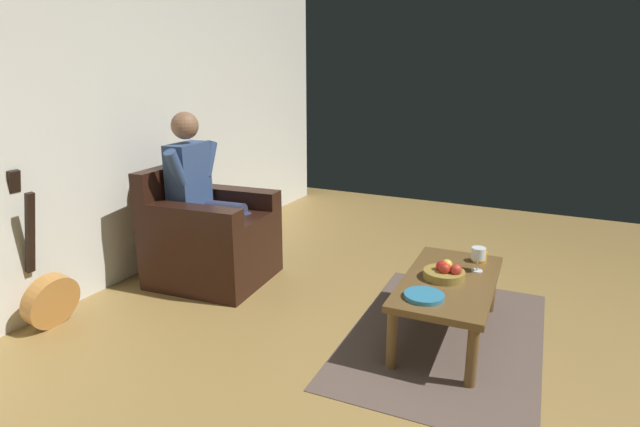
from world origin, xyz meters
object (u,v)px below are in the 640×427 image
(wine_glass_near, at_px, (478,255))
(fruit_bowl, at_px, (445,272))
(candle_jar, at_px, (480,256))
(person_seated, at_px, (203,192))
(coffee_table, at_px, (449,287))
(guitar, at_px, (49,295))
(armchair, at_px, (209,238))
(decorative_dish, at_px, (424,296))

(wine_glass_near, distance_m, fruit_bowl, 0.27)
(fruit_bowl, distance_m, candle_jar, 0.41)
(person_seated, relative_size, candle_jar, 14.25)
(person_seated, height_order, coffee_table, person_seated)
(person_seated, bearing_deg, coffee_table, 82.26)
(guitar, bearing_deg, armchair, 157.89)
(person_seated, height_order, candle_jar, person_seated)
(person_seated, relative_size, coffee_table, 1.24)
(armchair, relative_size, person_seated, 0.68)
(armchair, xyz_separation_m, wine_glass_near, (-0.11, 2.01, 0.16))
(coffee_table, distance_m, wine_glass_near, 0.29)
(decorative_dish, bearing_deg, person_seated, -102.84)
(armchair, distance_m, fruit_bowl, 1.86)
(person_seated, distance_m, fruit_bowl, 1.91)
(guitar, relative_size, candle_jar, 11.14)
(decorative_dish, bearing_deg, fruit_bowl, 172.68)
(person_seated, xyz_separation_m, guitar, (1.08, -0.41, -0.49))
(person_seated, relative_size, guitar, 1.28)
(armchair, bearing_deg, guitar, -27.11)
(armchair, bearing_deg, coffee_table, 82.13)
(fruit_bowl, bearing_deg, wine_glass_near, 142.33)
(wine_glass_near, xyz_separation_m, candle_jar, (-0.18, -0.01, -0.07))
(guitar, bearing_deg, coffee_table, 113.01)
(armchair, bearing_deg, person_seated, -90.00)
(person_seated, bearing_deg, wine_glass_near, 88.03)
(person_seated, height_order, wine_glass_near, person_seated)
(candle_jar, bearing_deg, coffee_table, -17.02)
(person_seated, height_order, decorative_dish, person_seated)
(wine_glass_near, bearing_deg, person_seated, -86.97)
(armchair, height_order, candle_jar, armchair)
(coffee_table, xyz_separation_m, fruit_bowl, (0.00, -0.03, 0.10))
(guitar, relative_size, fruit_bowl, 4.12)
(guitar, distance_m, fruit_bowl, 2.50)
(coffee_table, distance_m, candle_jar, 0.40)
(decorative_dish, bearing_deg, candle_jar, 165.28)
(wine_glass_near, xyz_separation_m, fruit_bowl, (0.20, -0.16, -0.07))
(guitar, bearing_deg, decorative_dish, 106.26)
(armchair, relative_size, guitar, 0.88)
(fruit_bowl, xyz_separation_m, candle_jar, (-0.38, 0.14, -0.00))
(guitar, relative_size, wine_glass_near, 6.55)
(armchair, xyz_separation_m, decorative_dish, (0.42, 1.81, 0.06))
(coffee_table, height_order, wine_glass_near, wine_glass_near)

